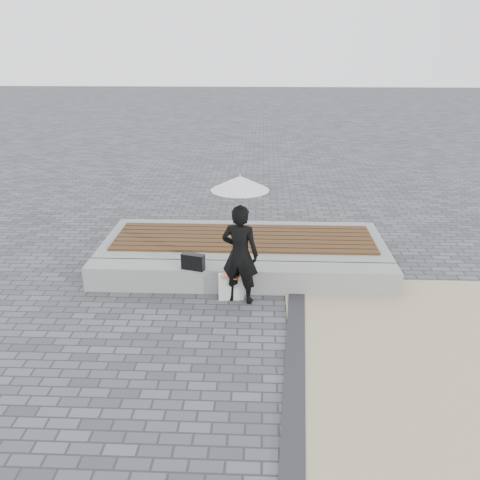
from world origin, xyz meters
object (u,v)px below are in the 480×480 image
(parasol, at_px, (240,183))
(woman, at_px, (240,254))
(seating_ledge, at_px, (241,277))
(canvas_tote, at_px, (231,286))
(handbag, at_px, (193,262))

(parasol, bearing_deg, woman, -90.06)
(seating_ledge, distance_m, parasol, 1.72)
(woman, xyz_separation_m, canvas_tote, (-0.14, 0.07, -0.57))
(woman, xyz_separation_m, handbag, (-0.74, 0.25, -0.24))
(seating_ledge, bearing_deg, parasol, -90.17)
(parasol, xyz_separation_m, canvas_tote, (-0.14, 0.07, -1.66))
(seating_ledge, bearing_deg, canvas_tote, -112.48)
(woman, distance_m, parasol, 1.09)
(handbag, distance_m, canvas_tote, 0.71)
(seating_ledge, distance_m, canvas_tote, 0.38)
(woman, bearing_deg, parasol, -75.78)
(handbag, height_order, canvas_tote, handbag)
(seating_ledge, xyz_separation_m, parasol, (-0.00, -0.42, 1.66))
(parasol, height_order, handbag, parasol)
(woman, xyz_separation_m, parasol, (0.00, 0.00, 1.09))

